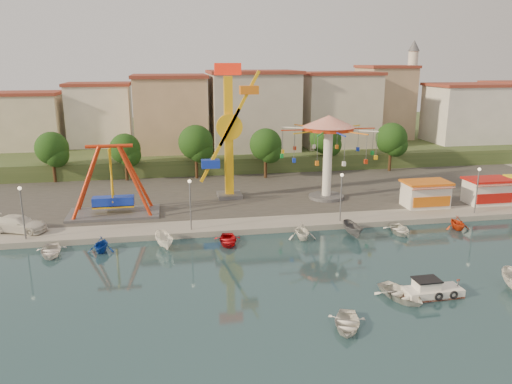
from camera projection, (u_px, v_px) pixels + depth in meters
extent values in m
plane|color=#15313A|center=(299.00, 283.00, 40.37)|extent=(200.00, 200.00, 0.00)
cube|color=#9E998E|center=(219.00, 149.00, 99.26)|extent=(200.00, 100.00, 0.60)
cube|color=#4C4944|center=(243.00, 186.00, 68.75)|extent=(90.00, 28.00, 0.01)
cube|color=#384C26|center=(216.00, 139.00, 103.71)|extent=(200.00, 60.00, 3.00)
cube|color=#59595E|center=(114.00, 213.00, 56.06)|extent=(10.00, 5.00, 0.30)
cube|color=#1632C3|center=(113.00, 201.00, 55.69)|extent=(4.50, 1.40, 1.00)
cylinder|color=red|center=(109.00, 146.00, 54.09)|extent=(5.00, 0.40, 0.40)
cube|color=#59595E|center=(230.00, 195.00, 63.19)|extent=(3.00, 3.00, 0.50)
cube|color=yellow|center=(229.00, 138.00, 61.32)|extent=(1.00, 1.00, 15.00)
cube|color=red|center=(228.00, 69.00, 59.19)|extent=(3.20, 0.50, 1.40)
cylinder|color=yellow|center=(229.00, 127.00, 60.18)|extent=(3.20, 0.50, 3.20)
cube|color=yellow|center=(239.00, 109.00, 59.62)|extent=(5.10, 0.35, 8.95)
cube|color=orange|center=(249.00, 90.00, 59.26)|extent=(2.20, 1.20, 1.00)
cylinder|color=#59595E|center=(326.00, 197.00, 62.71)|extent=(4.40, 4.40, 0.40)
cylinder|color=white|center=(327.00, 163.00, 61.61)|extent=(1.10, 1.10, 9.00)
cylinder|color=red|center=(329.00, 128.00, 60.50)|extent=(6.00, 6.00, 0.50)
cone|color=red|center=(329.00, 121.00, 60.27)|extent=(6.40, 6.40, 1.40)
cube|color=white|center=(425.00, 195.00, 58.90)|extent=(5.00, 3.00, 2.80)
cube|color=#D06212|center=(426.00, 182.00, 58.50)|extent=(5.40, 3.40, 0.25)
cube|color=red|center=(434.00, 189.00, 56.97)|extent=(5.00, 0.77, 0.43)
cube|color=white|center=(487.00, 192.00, 60.26)|extent=(5.00, 3.00, 2.80)
cube|color=#AA120D|center=(488.00, 179.00, 59.86)|extent=(5.40, 3.40, 0.25)
cube|color=red|center=(497.00, 186.00, 58.33)|extent=(5.00, 0.77, 0.43)
cylinder|color=#59595E|center=(23.00, 214.00, 47.86)|extent=(0.14, 0.14, 5.00)
cylinder|color=#59595E|center=(190.00, 206.00, 50.58)|extent=(0.14, 0.14, 5.00)
cylinder|color=#59595E|center=(341.00, 199.00, 53.29)|extent=(0.14, 0.14, 5.00)
cylinder|color=#59595E|center=(477.00, 192.00, 56.01)|extent=(0.14, 0.14, 5.00)
cylinder|color=#382314|center=(54.00, 170.00, 70.51)|extent=(0.44, 0.44, 3.60)
sphere|color=black|center=(52.00, 148.00, 69.71)|extent=(4.60, 4.60, 4.60)
cylinder|color=#382314|center=(126.00, 169.00, 71.53)|extent=(0.44, 0.44, 3.40)
sphere|color=black|center=(125.00, 149.00, 70.78)|extent=(4.35, 4.35, 4.35)
cylinder|color=#382314|center=(196.00, 165.00, 72.75)|extent=(0.44, 0.44, 3.92)
sphere|color=black|center=(196.00, 142.00, 71.88)|extent=(5.02, 5.02, 5.02)
cylinder|color=#382314|center=(266.00, 166.00, 73.11)|extent=(0.44, 0.44, 3.66)
sphere|color=black|center=(266.00, 144.00, 72.29)|extent=(4.68, 4.68, 4.68)
cylinder|color=#382314|center=(325.00, 159.00, 77.63)|extent=(0.44, 0.44, 3.80)
sphere|color=black|center=(325.00, 138.00, 76.79)|extent=(4.86, 4.86, 4.86)
cylinder|color=#382314|center=(390.00, 159.00, 77.60)|extent=(0.44, 0.44, 3.77)
sphere|color=black|center=(391.00, 138.00, 76.76)|extent=(4.83, 4.83, 4.83)
cube|color=beige|center=(11.00, 117.00, 76.22)|extent=(9.26, 9.53, 11.87)
cube|color=silver|center=(98.00, 122.00, 83.74)|extent=(12.33, 9.01, 8.63)
cube|color=tan|center=(177.00, 112.00, 86.18)|extent=(11.95, 9.28, 11.23)
cube|color=beige|center=(259.00, 119.00, 85.78)|extent=(12.59, 10.50, 9.20)
cube|color=beige|center=(327.00, 115.00, 91.30)|extent=(10.75, 9.23, 9.24)
cube|color=tan|center=(400.00, 109.00, 91.52)|extent=(12.77, 10.96, 11.21)
cube|color=silver|center=(464.00, 106.00, 91.89)|extent=(8.23, 8.98, 12.36)
cube|color=beige|center=(503.00, 112.00, 99.06)|extent=(11.59, 10.93, 8.76)
cylinder|color=silver|center=(410.00, 95.00, 95.01)|extent=(1.80, 1.80, 16.00)
cylinder|color=#59595E|center=(412.00, 68.00, 93.72)|extent=(2.80, 2.80, 0.30)
cone|color=#59595E|center=(414.00, 45.00, 92.69)|extent=(2.20, 2.20, 2.00)
cube|color=white|center=(433.00, 293.00, 38.04)|extent=(4.47, 1.78, 0.80)
cube|color=red|center=(432.00, 295.00, 38.09)|extent=(4.47, 1.78, 0.14)
cube|color=white|center=(426.00, 285.00, 37.86)|extent=(1.80, 1.37, 0.80)
cube|color=black|center=(427.00, 280.00, 37.75)|extent=(1.98, 1.55, 0.11)
torus|color=black|center=(439.00, 297.00, 37.16)|extent=(0.68, 0.19, 0.67)
torus|color=black|center=(454.00, 295.00, 37.41)|extent=(0.68, 0.19, 0.67)
imported|color=white|center=(402.00, 294.00, 37.55)|extent=(4.13, 4.87, 0.86)
imported|color=white|center=(347.00, 323.00, 33.47)|extent=(3.66, 4.27, 0.75)
imported|color=silver|center=(19.00, 224.00, 50.39)|extent=(6.12, 4.07, 1.65)
imported|color=white|center=(51.00, 251.00, 46.01)|extent=(3.19, 4.12, 0.78)
imported|color=#133FA9|center=(101.00, 244.00, 46.69)|extent=(2.77, 3.10, 1.48)
imported|color=white|center=(164.00, 241.00, 47.68)|extent=(2.23, 3.96, 1.44)
imported|color=red|center=(228.00, 240.00, 48.81)|extent=(2.92, 3.87, 0.76)
imported|color=white|center=(302.00, 231.00, 49.96)|extent=(2.84, 3.27, 1.68)
imported|color=#59595E|center=(353.00, 229.00, 50.91)|extent=(1.57, 3.72, 1.41)
imported|color=white|center=(399.00, 229.00, 51.86)|extent=(3.04, 4.00, 0.78)
imported|color=red|center=(457.00, 223.00, 52.88)|extent=(2.63, 2.99, 1.49)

